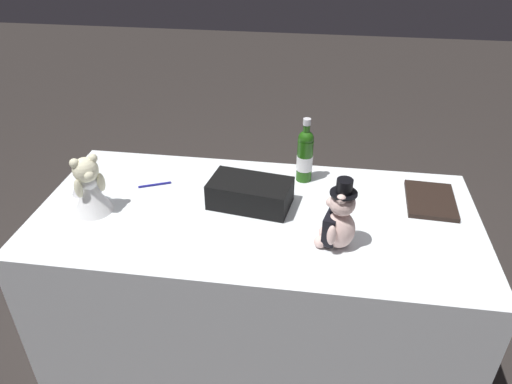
# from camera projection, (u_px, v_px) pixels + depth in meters

# --- Properties ---
(ground_plane) EXTENTS (12.00, 12.00, 0.00)m
(ground_plane) POSITION_uv_depth(u_px,v_px,m) (256.00, 343.00, 2.39)
(ground_plane) COLOR #2D2826
(reception_table) EXTENTS (1.80, 0.86, 0.79)m
(reception_table) POSITION_uv_depth(u_px,v_px,m) (256.00, 284.00, 2.18)
(reception_table) COLOR white
(reception_table) RESTS_ON ground_plane
(teddy_bear_groom) EXTENTS (0.15, 0.15, 0.29)m
(teddy_bear_groom) POSITION_uv_depth(u_px,v_px,m) (338.00, 221.00, 1.73)
(teddy_bear_groom) COLOR beige
(teddy_bear_groom) RESTS_ON reception_table
(teddy_bear_bride) EXTENTS (0.21, 0.21, 0.25)m
(teddy_bear_bride) POSITION_uv_depth(u_px,v_px,m) (88.00, 185.00, 1.93)
(teddy_bear_bride) COLOR white
(teddy_bear_bride) RESTS_ON reception_table
(champagne_bottle) EXTENTS (0.07, 0.07, 0.30)m
(champagne_bottle) POSITION_uv_depth(u_px,v_px,m) (305.00, 155.00, 2.12)
(champagne_bottle) COLOR #1D5010
(champagne_bottle) RESTS_ON reception_table
(signing_pen) EXTENTS (0.14, 0.07, 0.01)m
(signing_pen) POSITION_uv_depth(u_px,v_px,m) (156.00, 184.00, 2.14)
(signing_pen) COLOR navy
(signing_pen) RESTS_ON reception_table
(gift_case_black) EXTENTS (0.36, 0.23, 0.11)m
(gift_case_black) POSITION_uv_depth(u_px,v_px,m) (250.00, 193.00, 1.99)
(gift_case_black) COLOR black
(gift_case_black) RESTS_ON reception_table
(guestbook) EXTENTS (0.21, 0.28, 0.02)m
(guestbook) POSITION_uv_depth(u_px,v_px,m) (431.00, 200.00, 2.02)
(guestbook) COLOR black
(guestbook) RESTS_ON reception_table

